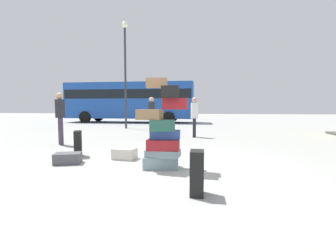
{
  "coord_description": "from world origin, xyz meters",
  "views": [
    {
      "loc": [
        1.0,
        -4.48,
        1.24
      ],
      "look_at": [
        0.14,
        1.35,
        0.78
      ],
      "focal_mm": 26.19,
      "sensor_mm": 36.0,
      "label": 1
    }
  ],
  "objects_px": {
    "person_passerby_in_red": "(194,114)",
    "lamp_post": "(125,59)",
    "suitcase_tower": "(162,134)",
    "suitcase_charcoal_foreground_near": "(68,158)",
    "person_bearded_onlooker": "(152,113)",
    "suitcase_cream_behind_tower": "(125,154)",
    "person_tourist_with_camera": "(60,114)",
    "parked_bus": "(130,100)",
    "suitcase_black_upright_blue": "(78,144)",
    "suitcase_black_right_side": "(197,173)"
  },
  "relations": [
    {
      "from": "suitcase_black_right_side",
      "to": "parked_bus",
      "type": "distance_m",
      "value": 16.95
    },
    {
      "from": "person_passerby_in_red",
      "to": "lamp_post",
      "type": "xyz_separation_m",
      "value": [
        -4.07,
        3.54,
        2.96
      ]
    },
    {
      "from": "suitcase_black_right_side",
      "to": "suitcase_charcoal_foreground_near",
      "type": "height_order",
      "value": "suitcase_black_right_side"
    },
    {
      "from": "person_passerby_in_red",
      "to": "parked_bus",
      "type": "bearing_deg",
      "value": -147.14
    },
    {
      "from": "suitcase_black_upright_blue",
      "to": "suitcase_black_right_side",
      "type": "distance_m",
      "value": 3.81
    },
    {
      "from": "suitcase_tower",
      "to": "person_bearded_onlooker",
      "type": "height_order",
      "value": "suitcase_tower"
    },
    {
      "from": "suitcase_cream_behind_tower",
      "to": "suitcase_black_right_side",
      "type": "height_order",
      "value": "suitcase_black_right_side"
    },
    {
      "from": "suitcase_black_upright_blue",
      "to": "person_bearded_onlooker",
      "type": "height_order",
      "value": "person_bearded_onlooker"
    },
    {
      "from": "person_bearded_onlooker",
      "to": "lamp_post",
      "type": "height_order",
      "value": "lamp_post"
    },
    {
      "from": "suitcase_cream_behind_tower",
      "to": "person_tourist_with_camera",
      "type": "distance_m",
      "value": 3.41
    },
    {
      "from": "suitcase_tower",
      "to": "person_passerby_in_red",
      "type": "relative_size",
      "value": 1.13
    },
    {
      "from": "person_tourist_with_camera",
      "to": "parked_bus",
      "type": "xyz_separation_m",
      "value": [
        -1.28,
        11.89,
        0.81
      ]
    },
    {
      "from": "person_passerby_in_red",
      "to": "suitcase_charcoal_foreground_near",
      "type": "bearing_deg",
      "value": -24.59
    },
    {
      "from": "suitcase_black_right_side",
      "to": "parked_bus",
      "type": "relative_size",
      "value": 0.06
    },
    {
      "from": "parked_bus",
      "to": "suitcase_tower",
      "type": "bearing_deg",
      "value": -70.95
    },
    {
      "from": "suitcase_black_right_side",
      "to": "suitcase_cream_behind_tower",
      "type": "bearing_deg",
      "value": 129.01
    },
    {
      "from": "suitcase_charcoal_foreground_near",
      "to": "lamp_post",
      "type": "bearing_deg",
      "value": 82.45
    },
    {
      "from": "suitcase_tower",
      "to": "suitcase_charcoal_foreground_near",
      "type": "xyz_separation_m",
      "value": [
        -2.13,
        0.11,
        -0.59
      ]
    },
    {
      "from": "suitcase_cream_behind_tower",
      "to": "person_passerby_in_red",
      "type": "height_order",
      "value": "person_passerby_in_red"
    },
    {
      "from": "person_bearded_onlooker",
      "to": "suitcase_black_upright_blue",
      "type": "bearing_deg",
      "value": -10.29
    },
    {
      "from": "suitcase_tower",
      "to": "suitcase_black_upright_blue",
      "type": "xyz_separation_m",
      "value": [
        -2.31,
        0.89,
        -0.39
      ]
    },
    {
      "from": "suitcase_charcoal_foreground_near",
      "to": "person_bearded_onlooker",
      "type": "xyz_separation_m",
      "value": [
        0.73,
        5.31,
        0.87
      ]
    },
    {
      "from": "suitcase_black_upright_blue",
      "to": "person_tourist_with_camera",
      "type": "xyz_separation_m",
      "value": [
        -1.5,
        1.66,
        0.7
      ]
    },
    {
      "from": "suitcase_black_upright_blue",
      "to": "person_bearded_onlooker",
      "type": "bearing_deg",
      "value": 53.94
    },
    {
      "from": "suitcase_charcoal_foreground_near",
      "to": "suitcase_tower",
      "type": "bearing_deg",
      "value": -20.45
    },
    {
      "from": "suitcase_black_right_side",
      "to": "suitcase_charcoal_foreground_near",
      "type": "distance_m",
      "value": 3.24
    },
    {
      "from": "suitcase_black_upright_blue",
      "to": "suitcase_black_right_side",
      "type": "relative_size",
      "value": 1.02
    },
    {
      "from": "suitcase_cream_behind_tower",
      "to": "person_passerby_in_red",
      "type": "xyz_separation_m",
      "value": [
        1.48,
        4.51,
        0.84
      ]
    },
    {
      "from": "suitcase_cream_behind_tower",
      "to": "person_bearded_onlooker",
      "type": "bearing_deg",
      "value": 100.78
    },
    {
      "from": "lamp_post",
      "to": "suitcase_black_right_side",
      "type": "bearing_deg",
      "value": -66.85
    },
    {
      "from": "suitcase_cream_behind_tower",
      "to": "person_tourist_with_camera",
      "type": "xyz_separation_m",
      "value": [
        -2.76,
        1.79,
        0.9
      ]
    },
    {
      "from": "suitcase_black_upright_blue",
      "to": "person_tourist_with_camera",
      "type": "bearing_deg",
      "value": 107.39
    },
    {
      "from": "suitcase_tower",
      "to": "parked_bus",
      "type": "bearing_deg",
      "value": 109.4
    },
    {
      "from": "person_bearded_onlooker",
      "to": "suitcase_cream_behind_tower",
      "type": "bearing_deg",
      "value": 5.35
    },
    {
      "from": "person_passerby_in_red",
      "to": "lamp_post",
      "type": "distance_m",
      "value": 6.15
    },
    {
      "from": "parked_bus",
      "to": "suitcase_black_upright_blue",
      "type": "bearing_deg",
      "value": -78.77
    },
    {
      "from": "suitcase_cream_behind_tower",
      "to": "lamp_post",
      "type": "bearing_deg",
      "value": 114.36
    },
    {
      "from": "parked_bus",
      "to": "lamp_post",
      "type": "xyz_separation_m",
      "value": [
        1.45,
        -5.64,
        2.1
      ]
    },
    {
      "from": "suitcase_tower",
      "to": "person_tourist_with_camera",
      "type": "xyz_separation_m",
      "value": [
        -3.81,
        2.55,
        0.32
      ]
    },
    {
      "from": "person_bearded_onlooker",
      "to": "suitcase_tower",
      "type": "bearing_deg",
      "value": 15.52
    },
    {
      "from": "parked_bus",
      "to": "suitcase_black_right_side",
      "type": "bearing_deg",
      "value": -70.2
    },
    {
      "from": "suitcase_charcoal_foreground_near",
      "to": "person_tourist_with_camera",
      "type": "distance_m",
      "value": 3.1
    },
    {
      "from": "person_bearded_onlooker",
      "to": "lamp_post",
      "type": "relative_size",
      "value": 0.28
    },
    {
      "from": "person_bearded_onlooker",
      "to": "person_tourist_with_camera",
      "type": "bearing_deg",
      "value": -38.9
    },
    {
      "from": "person_tourist_with_camera",
      "to": "lamp_post",
      "type": "bearing_deg",
      "value": 136.57
    },
    {
      "from": "person_bearded_onlooker",
      "to": "parked_bus",
      "type": "distance_m",
      "value": 9.78
    },
    {
      "from": "suitcase_black_right_side",
      "to": "suitcase_black_upright_blue",
      "type": "bearing_deg",
      "value": 142.51
    },
    {
      "from": "suitcase_black_upright_blue",
      "to": "suitcase_black_right_side",
      "type": "xyz_separation_m",
      "value": [
        3.04,
        -2.29,
        -0.01
      ]
    },
    {
      "from": "suitcase_black_upright_blue",
      "to": "suitcase_charcoal_foreground_near",
      "type": "bearing_deg",
      "value": -101.56
    },
    {
      "from": "suitcase_charcoal_foreground_near",
      "to": "person_tourist_with_camera",
      "type": "height_order",
      "value": "person_tourist_with_camera"
    }
  ]
}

